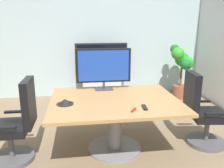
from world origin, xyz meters
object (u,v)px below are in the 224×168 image
Objects in this scene: office_chair_right at (202,115)px; office_chair_left at (17,128)px; potted_plant at (182,67)px; conference_phone at (65,102)px; conference_table at (115,112)px; tv_monitor at (104,67)px; wall_display_unit at (102,80)px; remote_control at (145,107)px.

office_chair_left is at bearing 99.05° from office_chair_right.
potted_plant is 3.43m from conference_phone.
conference_table is 0.75m from tv_monitor.
conference_table is at bearing -91.31° from wall_display_unit.
remote_control is at bearing -51.13° from conference_table.
tv_monitor reaches higher than remote_control.
potted_plant is at bearing -7.13° from wall_display_unit.
office_chair_left is at bearing -175.84° from conference_table.
wall_display_unit is (0.15, 1.87, -0.67)m from tv_monitor.
remote_control is at bearing 79.88° from office_chair_left.
wall_display_unit is at bearing 99.97° from remote_control.
tv_monitor reaches higher than potted_plant.
office_chair_right is at bearing -106.53° from potted_plant.
office_chair_right is 2.71m from wall_display_unit.
conference_table is 1.29m from office_chair_right.
conference_phone is at bearing 99.88° from office_chair_right.
office_chair_left is at bearing -118.35° from wall_display_unit.
office_chair_left reaches higher than remote_control.
office_chair_right is 6.41× the size of remote_control.
conference_table is at bearing 133.54° from remote_control.
office_chair_left is 0.86× the size of potted_plant.
potted_plant is (2.02, 1.64, -0.36)m from tv_monitor.
office_chair_right is 1.62m from tv_monitor.
office_chair_left is at bearing -145.07° from potted_plant.
tv_monitor is 3.82× the size of conference_phone.
remote_control is (0.97, -0.28, -0.02)m from conference_phone.
office_chair_right reaches higher than conference_phone.
tv_monitor reaches higher than office_chair_right.
conference_table is 2.39m from wall_display_unit.
potted_plant is at bearing -8.90° from office_chair_right.
conference_table is 1.59× the size of office_chair_right.
conference_phone is 1.29× the size of remote_control.
conference_table is 0.70m from conference_phone.
wall_display_unit is 2.61m from conference_phone.
tv_monitor reaches higher than wall_display_unit.
potted_plant is (0.65, 2.18, 0.30)m from office_chair_right.
tv_monitor is at bearing 117.33° from office_chair_left.
conference_phone is 1.01m from remote_control.
remote_control reaches higher than conference_table.
wall_display_unit is 2.80m from remote_control.
tv_monitor is 0.64× the size of wall_display_unit.
wall_display_unit is 1.92m from potted_plant.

